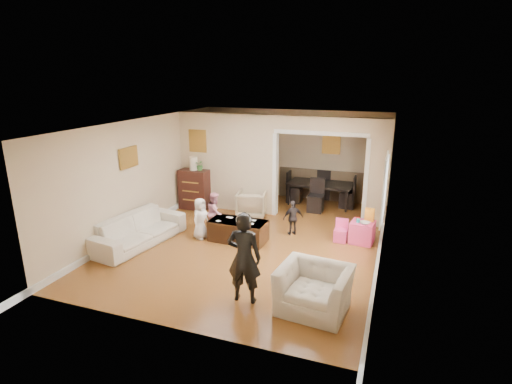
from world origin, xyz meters
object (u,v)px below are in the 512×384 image
at_px(child_kneel_b, 215,212).
at_px(child_toddler, 293,218).
at_px(cyan_cup, 358,221).
at_px(dresser, 195,189).
at_px(coffee_table, 238,231).
at_px(sofa, 138,230).
at_px(armchair_back, 252,204).
at_px(dining_table, 320,194).
at_px(adult_person, 244,258).
at_px(table_lamp, 193,163).
at_px(play_table, 362,232).
at_px(armchair_front, 314,289).
at_px(coffee_cup, 242,220).
at_px(child_kneel_a, 200,218).

height_order(child_kneel_b, child_toddler, child_kneel_b).
xyz_separation_m(cyan_cup, child_kneel_b, (-3.20, -0.48, -0.03)).
relative_size(dresser, coffee_table, 0.87).
relative_size(sofa, armchair_back, 2.96).
relative_size(sofa, dining_table, 1.23).
bearing_deg(child_toddler, dresser, -55.42).
bearing_deg(adult_person, table_lamp, -57.20).
bearing_deg(play_table, adult_person, -117.12).
bearing_deg(child_toddler, cyan_cup, 143.00).
relative_size(sofa, dresser, 2.03).
distance_m(armchair_back, coffee_table, 1.63).
bearing_deg(armchair_front, coffee_table, 141.05).
bearing_deg(child_kneel_b, sofa, 114.79).
bearing_deg(coffee_table, dining_table, 69.12).
xyz_separation_m(dresser, coffee_cup, (2.08, -1.75, -0.03)).
distance_m(sofa, play_table, 4.89).
xyz_separation_m(armchair_back, child_toddler, (1.32, -0.86, 0.07)).
bearing_deg(armchair_back, child_kneel_b, 61.03).
xyz_separation_m(armchair_front, dining_table, (-0.93, 5.32, -0.04)).
bearing_deg(child_kneel_b, child_kneel_a, 143.55).
bearing_deg(armchair_back, armchair_front, 112.04).
bearing_deg(child_toddler, armchair_front, 72.75).
xyz_separation_m(adult_person, child_kneel_b, (-1.72, 2.55, -0.28)).
distance_m(dresser, cyan_cup, 4.57).
height_order(coffee_cup, child_toddler, child_toddler).
xyz_separation_m(sofa, armchair_back, (1.71, 2.49, 0.02)).
bearing_deg(dresser, coffee_cup, -40.10).
bearing_deg(child_toddler, coffee_cup, 2.09).
bearing_deg(armchair_front, armchair_back, 128.80).
bearing_deg(coffee_table, child_toddler, 35.54).
relative_size(dresser, child_kneel_a, 1.16).
distance_m(adult_person, child_kneel_b, 3.09).
xyz_separation_m(coffee_table, cyan_cup, (2.50, 0.78, 0.28)).
distance_m(coffee_table, child_kneel_a, 0.89).
xyz_separation_m(table_lamp, coffee_cup, (2.08, -1.75, -0.75)).
height_order(armchair_back, coffee_cup, armchair_back).
relative_size(play_table, child_toddler, 0.60).
relative_size(sofa, table_lamp, 6.14).
distance_m(dresser, table_lamp, 0.72).
relative_size(dining_table, child_toddler, 2.20).
relative_size(armchair_back, coffee_table, 0.60).
relative_size(armchair_back, armchair_front, 0.69).
height_order(coffee_table, coffee_cup, coffee_cup).
bearing_deg(dining_table, play_table, -55.57).
bearing_deg(armchair_front, table_lamp, 143.00).
distance_m(adult_person, child_toddler, 3.02).
bearing_deg(armchair_back, adult_person, 97.74).
relative_size(dresser, child_toddler, 1.33).
bearing_deg(adult_person, child_kneel_a, -52.72).
bearing_deg(child_toddler, sofa, -9.65).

